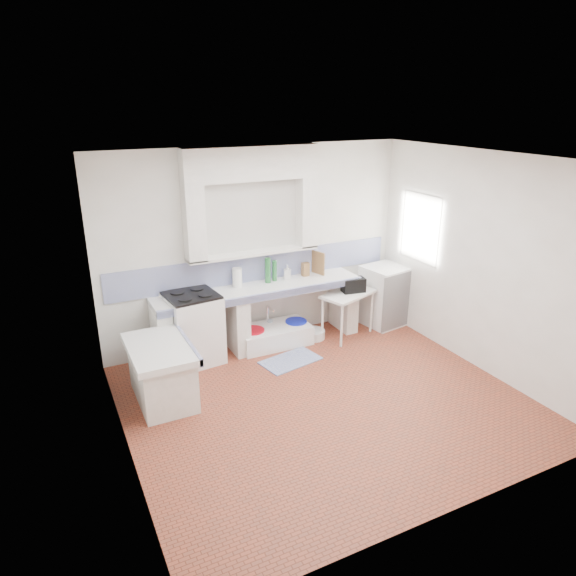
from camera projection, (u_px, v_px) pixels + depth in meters
name	position (u px, v px, depth m)	size (l,w,h in m)	color
floor	(325.00, 401.00, 6.14)	(4.50, 4.50, 0.00)	brown
ceiling	(332.00, 160.00, 5.17)	(4.50, 4.50, 0.00)	white
wall_back	(257.00, 246.00, 7.34)	(4.50, 4.50, 0.00)	white
wall_front	(461.00, 372.00, 3.97)	(4.50, 4.50, 0.00)	white
wall_left	(116.00, 328.00, 4.72)	(4.50, 4.50, 0.00)	white
wall_right	(481.00, 263.00, 6.59)	(4.50, 4.50, 0.00)	white
alcove_mass	(252.00, 163.00, 6.79)	(1.90, 0.25, 0.45)	white
window_frame	(430.00, 227.00, 7.60)	(0.35, 0.86, 1.06)	#3A2412
lace_valance	(424.00, 202.00, 7.41)	(0.01, 0.84, 0.24)	white
counter_slab	(259.00, 290.00, 7.23)	(3.00, 0.60, 0.08)	white
counter_lip	(268.00, 296.00, 6.99)	(3.00, 0.04, 0.10)	navy
counter_pier_left	(162.00, 338.00, 6.80)	(0.20, 0.55, 0.82)	white
counter_pier_mid	(237.00, 324.00, 7.24)	(0.20, 0.55, 0.82)	white
counter_pier_right	(344.00, 303.00, 7.97)	(0.20, 0.55, 0.82)	white
peninsula_top	(160.00, 349.00, 5.96)	(0.70, 1.10, 0.08)	white
peninsula_base	(162.00, 376.00, 6.08)	(0.60, 1.00, 0.62)	white
peninsula_lip	(188.00, 343.00, 6.10)	(0.04, 1.10, 0.10)	navy
backsplash	(258.00, 267.00, 7.43)	(4.27, 0.03, 0.40)	navy
stove	(194.00, 329.00, 6.93)	(0.66, 0.64, 0.94)	white
sink	(274.00, 336.00, 7.52)	(1.04, 0.56, 0.25)	white
side_table	(347.00, 314.00, 7.73)	(0.82, 0.46, 0.04)	white
fridge	(384.00, 295.00, 8.11)	(0.61, 0.61, 0.94)	white
bucket_red	(253.00, 339.00, 7.36)	(0.32, 0.32, 0.30)	red
bucket_orange	(285.00, 335.00, 7.58)	(0.26, 0.26, 0.24)	orange
bucket_blue	(296.00, 330.00, 7.66)	(0.32, 0.32, 0.30)	#0D1AB6
basin_white	(314.00, 334.00, 7.73)	(0.33, 0.33, 0.13)	white
water_bottle_a	(270.00, 330.00, 7.66)	(0.08, 0.08, 0.30)	silver
water_bottle_b	(270.00, 329.00, 7.69)	(0.08, 0.08, 0.30)	silver
black_bag	(353.00, 285.00, 7.62)	(0.33, 0.19, 0.21)	black
green_bottle_a	(268.00, 270.00, 7.33)	(0.08, 0.08, 0.36)	#236A31
green_bottle_b	(275.00, 271.00, 7.42)	(0.07, 0.07, 0.30)	#236A31
knife_block	(305.00, 269.00, 7.64)	(0.10, 0.08, 0.20)	olive
cutting_board	(318.00, 263.00, 7.71)	(0.02, 0.25, 0.34)	olive
paper_towel	(237.00, 278.00, 7.18)	(0.14, 0.14, 0.27)	white
soap_bottle	(287.00, 272.00, 7.52)	(0.10, 0.10, 0.21)	white
rug	(290.00, 360.00, 7.07)	(0.80, 0.46, 0.01)	navy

